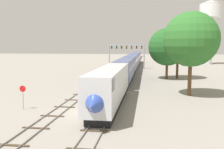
% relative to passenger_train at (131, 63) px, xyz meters
% --- Properties ---
extents(ground_plane, '(400.00, 400.00, 0.00)m').
position_rel_passenger_train_xyz_m(ground_plane, '(-2.00, -43.84, -2.61)').
color(ground_plane, gray).
extents(track_main, '(2.60, 200.00, 0.16)m').
position_rel_passenger_train_xyz_m(track_main, '(0.00, 16.16, -2.54)').
color(track_main, slate).
rests_on(track_main, ground).
extents(track_near, '(2.60, 160.00, 0.16)m').
position_rel_passenger_train_xyz_m(track_near, '(-5.50, -3.84, -2.54)').
color(track_near, slate).
rests_on(track_near, ground).
extents(passenger_train, '(3.04, 100.46, 4.80)m').
position_rel_passenger_train_xyz_m(passenger_train, '(0.00, 0.00, 0.00)').
color(passenger_train, silver).
rests_on(passenger_train, ground).
extents(signal_gantry, '(12.10, 0.49, 8.35)m').
position_rel_passenger_train_xyz_m(signal_gantry, '(-2.25, 11.11, 3.57)').
color(signal_gantry, '#999BA0').
rests_on(signal_gantry, ground).
extents(water_tower, '(8.55, 8.55, 25.48)m').
position_rel_passenger_train_xyz_m(water_tower, '(29.16, 35.43, 16.85)').
color(water_tower, beige).
rests_on(water_tower, ground).
extents(stop_sign, '(0.76, 0.08, 2.88)m').
position_rel_passenger_train_xyz_m(stop_sign, '(-10.00, -43.50, -0.74)').
color(stop_sign, gray).
rests_on(stop_sign, ground).
extents(trackside_tree_left, '(8.49, 8.49, 11.52)m').
position_rel_passenger_train_xyz_m(trackside_tree_left, '(8.94, -13.10, 4.65)').
color(trackside_tree_left, brown).
rests_on(trackside_tree_left, ground).
extents(trackside_tree_mid, '(8.19, 8.19, 12.60)m').
position_rel_passenger_train_xyz_m(trackside_tree_mid, '(10.89, -32.20, 5.88)').
color(trackside_tree_mid, brown).
rests_on(trackside_tree_mid, ground).
extents(trackside_tree_right, '(8.43, 8.43, 12.12)m').
position_rel_passenger_train_xyz_m(trackside_tree_right, '(11.39, -11.96, 5.28)').
color(trackside_tree_right, brown).
rests_on(trackside_tree_right, ground).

